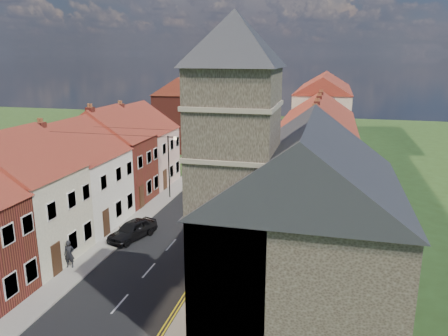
{
  "coord_description": "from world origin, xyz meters",
  "views": [
    {
      "loc": [
        10.88,
        -17.53,
        13.51
      ],
      "look_at": [
        1.61,
        19.51,
        3.5
      ],
      "focal_mm": 35.0,
      "sensor_mm": 36.0,
      "label": 1
    }
  ],
  "objects_px": {
    "pedestrian_right": "(207,270)",
    "car_distant": "(252,134)",
    "car_near": "(132,230)",
    "church": "(295,211)",
    "car_far": "(228,160)",
    "pedestrian_left": "(69,254)",
    "lamppost": "(170,163)",
    "car_mid": "(215,165)"
  },
  "relations": [
    {
      "from": "pedestrian_right",
      "to": "car_distant",
      "type": "bearing_deg",
      "value": -79.16
    },
    {
      "from": "car_distant",
      "to": "car_near",
      "type": "bearing_deg",
      "value": -74.5
    },
    {
      "from": "church",
      "to": "car_far",
      "type": "distance_m",
      "value": 32.97
    },
    {
      "from": "church",
      "to": "pedestrian_right",
      "type": "bearing_deg",
      "value": 158.17
    },
    {
      "from": "car_distant",
      "to": "car_far",
      "type": "bearing_deg",
      "value": -71.64
    },
    {
      "from": "car_near",
      "to": "pedestrian_right",
      "type": "bearing_deg",
      "value": -15.68
    },
    {
      "from": "church",
      "to": "pedestrian_left",
      "type": "bearing_deg",
      "value": 173.3
    },
    {
      "from": "car_far",
      "to": "pedestrian_left",
      "type": "height_order",
      "value": "pedestrian_left"
    },
    {
      "from": "church",
      "to": "lamppost",
      "type": "bearing_deg",
      "value": 128.3
    },
    {
      "from": "car_far",
      "to": "car_distant",
      "type": "distance_m",
      "value": 18.71
    },
    {
      "from": "pedestrian_right",
      "to": "car_far",
      "type": "bearing_deg",
      "value": -75.22
    },
    {
      "from": "church",
      "to": "car_mid",
      "type": "bearing_deg",
      "value": 113.03
    },
    {
      "from": "car_far",
      "to": "lamppost",
      "type": "bearing_deg",
      "value": -88.63
    },
    {
      "from": "car_far",
      "to": "pedestrian_left",
      "type": "relative_size",
      "value": 2.3
    },
    {
      "from": "church",
      "to": "pedestrian_right",
      "type": "xyz_separation_m",
      "value": [
        -5.26,
        2.11,
        -5.0
      ]
    },
    {
      "from": "car_near",
      "to": "pedestrian_left",
      "type": "xyz_separation_m",
      "value": [
        -1.84,
        -5.37,
        0.31
      ]
    },
    {
      "from": "church",
      "to": "car_near",
      "type": "distance_m",
      "value": 15.3
    },
    {
      "from": "car_near",
      "to": "car_far",
      "type": "relative_size",
      "value": 1.01
    },
    {
      "from": "car_near",
      "to": "car_mid",
      "type": "bearing_deg",
      "value": 106.09
    },
    {
      "from": "lamppost",
      "to": "car_near",
      "type": "distance_m",
      "value": 10.04
    },
    {
      "from": "car_distant",
      "to": "pedestrian_left",
      "type": "distance_m",
      "value": 47.8
    },
    {
      "from": "church",
      "to": "car_mid",
      "type": "relative_size",
      "value": 3.25
    },
    {
      "from": "pedestrian_left",
      "to": "pedestrian_right",
      "type": "relative_size",
      "value": 1.2
    },
    {
      "from": "church",
      "to": "lamppost",
      "type": "xyz_separation_m",
      "value": [
        -13.17,
        16.68,
        -2.34
      ]
    },
    {
      "from": "car_far",
      "to": "pedestrian_left",
      "type": "distance_m",
      "value": 29.2
    },
    {
      "from": "car_near",
      "to": "pedestrian_left",
      "type": "bearing_deg",
      "value": -90.46
    },
    {
      "from": "church",
      "to": "car_near",
      "type": "bearing_deg",
      "value": 150.67
    },
    {
      "from": "car_far",
      "to": "car_distant",
      "type": "bearing_deg",
      "value": 101.76
    },
    {
      "from": "car_far",
      "to": "car_distant",
      "type": "xyz_separation_m",
      "value": [
        -0.33,
        18.71,
        0.08
      ]
    },
    {
      "from": "car_near",
      "to": "car_mid",
      "type": "height_order",
      "value": "car_mid"
    },
    {
      "from": "church",
      "to": "car_far",
      "type": "xyz_separation_m",
      "value": [
        -10.86,
        30.68,
        -5.27
      ]
    },
    {
      "from": "lamppost",
      "to": "pedestrian_right",
      "type": "xyz_separation_m",
      "value": [
        7.91,
        -14.57,
        -2.66
      ]
    },
    {
      "from": "car_near",
      "to": "pedestrian_left",
      "type": "distance_m",
      "value": 5.68
    },
    {
      "from": "pedestrian_left",
      "to": "pedestrian_right",
      "type": "distance_m",
      "value": 9.15
    },
    {
      "from": "pedestrian_left",
      "to": "car_mid",
      "type": "bearing_deg",
      "value": 66.81
    },
    {
      "from": "car_near",
      "to": "pedestrian_right",
      "type": "xyz_separation_m",
      "value": [
        7.3,
        -4.95,
        0.16
      ]
    },
    {
      "from": "car_mid",
      "to": "pedestrian_right",
      "type": "relative_size",
      "value": 3.09
    },
    {
      "from": "lamppost",
      "to": "car_near",
      "type": "xyz_separation_m",
      "value": [
        0.61,
        -9.62,
        -2.82
      ]
    },
    {
      "from": "church",
      "to": "car_far",
      "type": "height_order",
      "value": "church"
    },
    {
      "from": "lamppost",
      "to": "pedestrian_right",
      "type": "bearing_deg",
      "value": -61.5
    },
    {
      "from": "car_near",
      "to": "church",
      "type": "bearing_deg",
      "value": -10.87
    },
    {
      "from": "lamppost",
      "to": "car_distant",
      "type": "bearing_deg",
      "value": 86.53
    }
  ]
}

